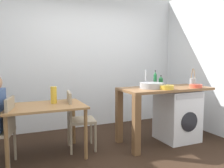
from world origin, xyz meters
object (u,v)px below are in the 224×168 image
object	(u,v)px
dining_table	(45,112)
utensil_crock	(193,82)
mixing_bowl	(166,87)
colander	(196,86)
bottle_squat_brown	(161,81)
washing_machine	(177,115)
chair_opposite	(77,117)
bottle_tall_green	(155,79)
vase	(54,95)
chair_person_seat	(2,128)

from	to	relation	value
dining_table	utensil_crock	distance (m)	2.57
dining_table	mixing_bowl	world-z (taller)	mixing_bowl
mixing_bowl	colander	distance (m)	0.57
bottle_squat_brown	utensil_crock	bearing A→B (deg)	-8.36
washing_machine	bottle_squat_brown	world-z (taller)	bottle_squat_brown
chair_opposite	bottle_squat_brown	world-z (taller)	bottle_squat_brown
utensil_crock	bottle_squat_brown	bearing A→B (deg)	171.64
bottle_tall_green	colander	distance (m)	0.67
mixing_bowl	vase	distance (m)	1.71
dining_table	bottle_squat_brown	bearing A→B (deg)	-1.61
washing_machine	bottle_tall_green	xyz separation A→B (m)	(-0.35, 0.16, 0.62)
bottle_tall_green	colander	bearing A→B (deg)	-35.21
bottle_squat_brown	vase	world-z (taller)	bottle_squat_brown
washing_machine	utensil_crock	world-z (taller)	utensil_crock
dining_table	chair_person_seat	size ratio (longest dim) A/B	1.22
bottle_squat_brown	utensil_crock	world-z (taller)	utensil_crock
chair_person_seat	washing_machine	size ratio (longest dim) A/B	1.05
washing_machine	mixing_bowl	world-z (taller)	mixing_bowl
bottle_squat_brown	vase	bearing A→B (deg)	175.04
bottle_squat_brown	vase	distance (m)	1.79
dining_table	chair_opposite	distance (m)	0.50
chair_opposite	bottle_tall_green	xyz separation A→B (m)	(1.35, -0.10, 0.54)
washing_machine	dining_table	bearing A→B (deg)	174.82
bottle_tall_green	bottle_squat_brown	distance (m)	0.11
chair_person_seat	vase	world-z (taller)	vase
chair_person_seat	mixing_bowl	xyz separation A→B (m)	(2.33, -0.28, 0.45)
mixing_bowl	chair_opposite	bearing A→B (deg)	160.87
chair_person_seat	bottle_squat_brown	xyz separation A→B (m)	(2.47, 0.06, 0.50)
washing_machine	colander	size ratio (longest dim) A/B	4.30
utensil_crock	vase	bearing A→B (deg)	174.16
dining_table	bottle_tall_green	xyz separation A→B (m)	(1.82, -0.03, 0.40)
chair_opposite	colander	xyz separation A→B (m)	(1.88, -0.47, 0.44)
dining_table	chair_opposite	size ratio (longest dim) A/B	1.22
bottle_tall_green	bottle_squat_brown	world-z (taller)	bottle_tall_green
dining_table	bottle_squat_brown	xyz separation A→B (m)	(1.92, -0.05, 0.36)
vase	colander	bearing A→B (deg)	-13.11
dining_table	vase	world-z (taller)	vase
bottle_tall_green	vase	bearing A→B (deg)	175.39
chair_opposite	bottle_tall_green	bearing A→B (deg)	93.86
chair_person_seat	bottle_tall_green	xyz separation A→B (m)	(2.37, 0.08, 0.54)
bottle_squat_brown	colander	distance (m)	0.57
dining_table	bottle_squat_brown	world-z (taller)	bottle_squat_brown
chair_person_seat	bottle_squat_brown	distance (m)	2.52
vase	utensil_crock	bearing A→B (deg)	-5.84
washing_machine	bottle_squat_brown	xyz separation A→B (m)	(-0.25, 0.14, 0.58)
bottle_squat_brown	utensil_crock	xyz separation A→B (m)	(0.62, -0.09, -0.02)
bottle_tall_green	chair_opposite	bearing A→B (deg)	175.95
chair_person_seat	utensil_crock	size ratio (longest dim) A/B	3.00
chair_person_seat	colander	bearing A→B (deg)	-82.10
chair_person_seat	mixing_bowl	world-z (taller)	mixing_bowl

